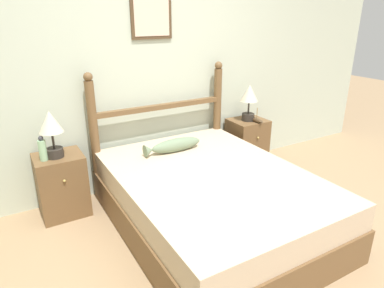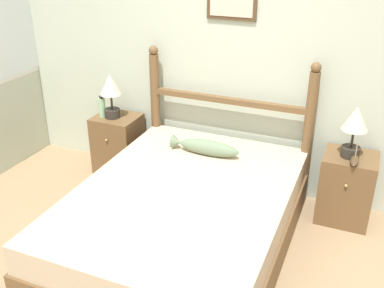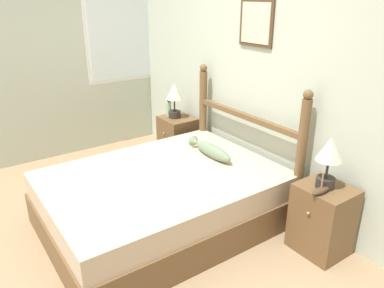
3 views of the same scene
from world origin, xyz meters
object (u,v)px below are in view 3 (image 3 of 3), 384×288
(bed, at_px, (163,199))
(bottle, at_px, (169,108))
(table_lamp_right, at_px, (329,155))
(fish_pillow, at_px, (211,150))
(nightstand_right, at_px, (322,219))
(table_lamp_left, at_px, (174,96))
(model_boat, at_px, (321,190))
(nightstand_left, at_px, (178,140))

(bed, distance_m, bottle, 1.51)
(table_lamp_right, height_order, fish_pillow, table_lamp_right)
(nightstand_right, height_order, table_lamp_left, table_lamp_left)
(table_lamp_left, xyz_separation_m, model_boat, (2.20, -0.09, -0.25))
(bed, distance_m, nightstand_right, 1.38)
(nightstand_right, bearing_deg, table_lamp_left, -179.31)
(nightstand_left, bearing_deg, table_lamp_right, -0.34)
(bottle, height_order, model_boat, bottle)
(bottle, bearing_deg, bed, -34.29)
(nightstand_right, bearing_deg, fish_pillow, -166.50)
(bed, height_order, fish_pillow, fish_pillow)
(model_boat, bearing_deg, fish_pillow, -172.44)
(nightstand_right, bearing_deg, model_boat, -76.50)
(model_boat, distance_m, fish_pillow, 1.17)
(nightstand_left, xyz_separation_m, fish_pillow, (1.02, -0.27, 0.28))
(bed, relative_size, bottle, 9.22)
(nightstand_left, height_order, fish_pillow, fish_pillow)
(nightstand_left, bearing_deg, model_boat, -3.09)
(model_boat, bearing_deg, table_lamp_left, 177.62)
(table_lamp_left, distance_m, model_boat, 2.22)
(bed, height_order, table_lamp_left, table_lamp_left)
(bed, distance_m, table_lamp_right, 1.49)
(nightstand_left, distance_m, nightstand_right, 2.15)
(fish_pillow, bearing_deg, model_boat, 7.56)
(bed, relative_size, model_boat, 10.28)
(bed, height_order, model_boat, model_boat)
(table_lamp_right, bearing_deg, nightstand_left, 179.66)
(bed, xyz_separation_m, table_lamp_right, (1.06, 0.85, 0.60))
(bottle, bearing_deg, fish_pillow, -11.05)
(nightstand_left, distance_m, fish_pillow, 1.09)
(table_lamp_right, distance_m, fish_pillow, 1.18)
(table_lamp_left, relative_size, bottle, 1.90)
(bed, xyz_separation_m, model_boat, (1.10, 0.74, 0.36))
(nightstand_right, bearing_deg, bed, -141.27)
(bottle, xyz_separation_m, fish_pillow, (1.14, -0.22, -0.11))
(bed, bearing_deg, fish_pillow, 95.45)
(bottle, bearing_deg, model_boat, -1.69)
(fish_pillow, bearing_deg, table_lamp_right, 13.05)
(bottle, bearing_deg, nightstand_left, 23.20)
(table_lamp_left, xyz_separation_m, fish_pillow, (1.04, -0.25, -0.28))
(nightstand_left, distance_m, table_lamp_right, 2.21)
(table_lamp_left, relative_size, fish_pillow, 0.71)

